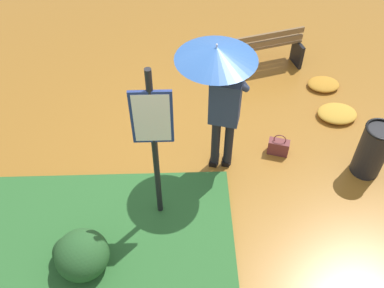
{
  "coord_description": "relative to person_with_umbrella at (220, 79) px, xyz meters",
  "views": [
    {
      "loc": [
        0.36,
        4.24,
        4.75
      ],
      "look_at": [
        0.24,
        0.56,
        0.85
      ],
      "focal_mm": 40.68,
      "sensor_mm": 36.0,
      "label": 1
    }
  ],
  "objects": [
    {
      "name": "trash_bin",
      "position": [
        -2.11,
        0.17,
        -1.13
      ],
      "size": [
        0.42,
        0.42,
        0.83
      ],
      "color": "black",
      "rests_on": "ground_plane"
    },
    {
      "name": "leaf_pile_near_person",
      "position": [
        -2.0,
        -0.94,
        -1.48
      ],
      "size": [
        0.62,
        0.5,
        0.14
      ],
      "color": "gold",
      "rests_on": "ground_plane"
    },
    {
      "name": "leaf_pile_by_bench",
      "position": [
        -1.97,
        -1.69,
        -1.49
      ],
      "size": [
        0.54,
        0.43,
        0.12
      ],
      "color": "#C68428",
      "rests_on": "ground_plane"
    },
    {
      "name": "handbag",
      "position": [
        -0.93,
        -0.2,
        -1.42
      ],
      "size": [
        0.33,
        0.22,
        0.37
      ],
      "color": "brown",
      "rests_on": "ground_plane"
    },
    {
      "name": "shrub_cluster",
      "position": [
        1.67,
        1.53,
        -1.29
      ],
      "size": [
        0.69,
        0.62,
        0.56
      ],
      "color": "#285628",
      "rests_on": "ground_plane"
    },
    {
      "name": "ground_plane",
      "position": [
        0.1,
        -0.17,
        -1.55
      ],
      "size": [
        18.0,
        18.0,
        0.0
      ],
      "primitive_type": "plane",
      "color": "#9E6623"
    },
    {
      "name": "info_sign_post",
      "position": [
        0.77,
        0.8,
        -0.11
      ],
      "size": [
        0.44,
        0.07,
        2.3
      ],
      "color": "black",
      "rests_on": "ground_plane"
    },
    {
      "name": "person_with_umbrella",
      "position": [
        0.0,
        0.0,
        0.0
      ],
      "size": [
        0.96,
        0.96,
        2.04
      ],
      "color": "black",
      "rests_on": "ground_plane"
    },
    {
      "name": "park_bench",
      "position": [
        -0.98,
        -2.33,
        -1.15
      ],
      "size": [
        1.44,
        0.74,
        0.75
      ],
      "color": "black",
      "rests_on": "ground_plane"
    }
  ]
}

